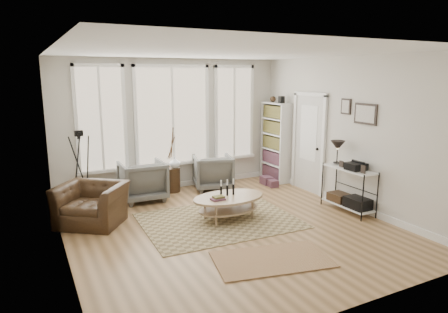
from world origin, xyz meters
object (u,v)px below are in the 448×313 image
low_shelf (348,185)px  accent_chair (92,204)px  coffee_table (228,201)px  armchair_right (213,172)px  armchair_left (143,181)px  bookcase (276,142)px  side_table (171,159)px

low_shelf → accent_chair: size_ratio=1.21×
coffee_table → armchair_right: size_ratio=1.60×
armchair_left → accent_chair: (-1.16, -0.92, -0.06)m
bookcase → armchair_right: bookcase is taller
bookcase → low_shelf: bookcase is taller
bookcase → low_shelf: bearing=-91.3°
bookcase → accent_chair: size_ratio=1.91×
coffee_table → armchair_left: bearing=120.2°
armchair_right → bookcase: bearing=-164.9°
low_shelf → coffee_table: 2.32m
bookcase → accent_chair: bearing=-167.5°
low_shelf → armchair_left: bearing=143.1°
armchair_left → accent_chair: 1.49m
bookcase → low_shelf: (-0.06, -2.52, -0.44)m
armchair_left → side_table: (0.74, 0.29, 0.32)m
low_shelf → armchair_right: bearing=122.7°
coffee_table → armchair_right: armchair_right is taller
bookcase → side_table: (-2.58, 0.22, -0.22)m
coffee_table → side_table: side_table is taller
side_table → accent_chair: 2.29m
armchair_right → accent_chair: bearing=35.3°
armchair_left → accent_chair: armchair_left is taller
coffee_table → accent_chair: accent_chair is taller
low_shelf → coffee_table: (-2.22, 0.65, -0.18)m
side_table → low_shelf: bearing=-47.4°
low_shelf → armchair_right: size_ratio=1.53×
low_shelf → armchair_right: (-1.63, 2.54, -0.12)m
coffee_table → bookcase: bearing=39.5°
low_shelf → side_table: size_ratio=0.86×
bookcase → coffee_table: bearing=-140.5°
bookcase → side_table: bookcase is taller
low_shelf → side_table: bearing=132.6°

